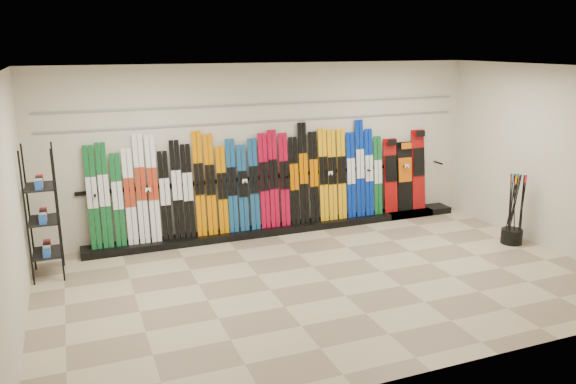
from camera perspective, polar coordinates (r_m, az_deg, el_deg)
name	(u,v)px	position (r m, az deg, el deg)	size (l,w,h in m)	color
floor	(328,280)	(8.24, 4.08, -8.94)	(8.00, 8.00, 0.00)	gray
back_wall	(269,149)	(10.02, -1.95, 4.39)	(8.00, 8.00, 0.00)	beige
left_wall	(10,211)	(7.05, -26.44, -1.70)	(5.00, 5.00, 0.00)	beige
right_wall	(551,159)	(10.13, 25.14, 3.10)	(5.00, 5.00, 0.00)	beige
ceiling	(332,69)	(7.55, 4.51, 12.38)	(8.00, 8.00, 0.00)	silver
ski_rack_base	(285,228)	(10.26, -0.28, -3.67)	(8.00, 0.40, 0.12)	black
skis	(249,183)	(9.84, -4.02, 0.89)	(5.36, 0.24, 1.83)	#115B27
snowboards	(405,174)	(11.25, 11.80, 1.83)	(0.92, 0.24, 1.56)	#990C0C
accessory_rack	(43,212)	(8.81, -23.65, -1.91)	(0.40, 0.60, 1.94)	black
pole_bin	(512,236)	(10.36, 21.76, -4.19)	(0.36, 0.36, 0.25)	black
ski_poles	(514,209)	(10.26, 22.00, -1.56)	(0.27, 0.33, 1.18)	black
slatwall_rail_0	(269,121)	(9.92, -1.94, 7.21)	(7.60, 0.02, 0.03)	gray
slatwall_rail_1	(269,104)	(9.88, -1.96, 8.93)	(7.60, 0.02, 0.03)	gray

